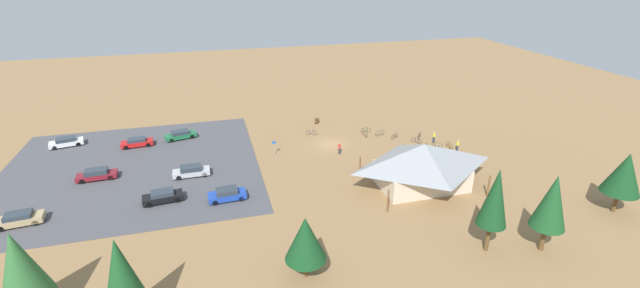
% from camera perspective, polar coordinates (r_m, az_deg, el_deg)
% --- Properties ---
extents(ground, '(160.00, 160.00, 0.00)m').
position_cam_1_polar(ground, '(63.72, 1.40, -0.09)').
color(ground, '#937047').
rests_on(ground, ground).
extents(parking_lot_asphalt, '(32.75, 31.61, 0.05)m').
position_cam_1_polar(parking_lot_asphalt, '(61.70, -23.95, -3.03)').
color(parking_lot_asphalt, '#4C4C51').
rests_on(parking_lot_asphalt, ground).
extents(bike_pavilion, '(13.04, 9.18, 5.55)m').
position_cam_1_polar(bike_pavilion, '(52.30, 13.63, -2.41)').
color(bike_pavilion, beige).
rests_on(bike_pavilion, ground).
extents(trash_bin, '(0.60, 0.60, 0.90)m').
position_cam_1_polar(trash_bin, '(72.07, -0.44, 3.13)').
color(trash_bin, brown).
rests_on(trash_bin, ground).
extents(lot_sign, '(0.56, 0.08, 2.20)m').
position_cam_1_polar(lot_sign, '(60.20, -6.17, -0.22)').
color(lot_sign, '#99999E').
rests_on(lot_sign, ground).
extents(pine_far_west, '(3.58, 3.58, 5.97)m').
position_cam_1_polar(pine_far_west, '(36.47, -1.97, -12.58)').
color(pine_far_west, brown).
rests_on(pine_far_west, ground).
extents(pine_center, '(3.14, 3.14, 7.95)m').
position_cam_1_polar(pine_center, '(44.17, 28.70, -6.83)').
color(pine_center, brown).
rests_on(pine_center, ground).
extents(pine_east, '(3.82, 3.82, 6.99)m').
position_cam_1_polar(pine_east, '(55.38, 35.70, -3.22)').
color(pine_east, brown).
rests_on(pine_east, ground).
extents(pine_midwest, '(3.22, 3.22, 7.94)m').
position_cam_1_polar(pine_midwest, '(34.42, -25.12, -15.57)').
color(pine_midwest, brown).
rests_on(pine_midwest, ground).
extents(pine_far_east, '(3.70, 3.70, 7.67)m').
position_cam_1_polar(pine_far_east, '(39.13, -35.35, -13.22)').
color(pine_far_east, brown).
rests_on(pine_far_east, ground).
extents(pine_west, '(2.73, 2.73, 8.60)m').
position_cam_1_polar(pine_west, '(41.65, 22.46, -6.69)').
color(pine_west, brown).
rests_on(pine_west, ground).
extents(bicycle_silver_trailside, '(1.67, 0.49, 0.86)m').
position_cam_1_polar(bicycle_silver_trailside, '(67.58, 8.04, 1.43)').
color(bicycle_silver_trailside, black).
rests_on(bicycle_silver_trailside, ground).
extents(bicycle_blue_yard_center, '(1.08, 1.37, 0.86)m').
position_cam_1_polar(bicycle_blue_yard_center, '(65.81, 12.80, 0.45)').
color(bicycle_blue_yard_center, black).
rests_on(bicycle_blue_yard_center, ground).
extents(bicycle_green_mid_cluster, '(1.75, 0.48, 0.92)m').
position_cam_1_polar(bicycle_green_mid_cluster, '(68.50, 6.15, 1.85)').
color(bicycle_green_mid_cluster, black).
rests_on(bicycle_green_mid_cluster, ground).
extents(bicycle_red_lone_west, '(1.22, 1.29, 0.83)m').
position_cam_1_polar(bicycle_red_lone_west, '(67.87, 13.19, 1.12)').
color(bicycle_red_lone_west, black).
rests_on(bicycle_red_lone_west, ground).
extents(bicycle_teal_edge_north, '(1.42, 1.01, 0.92)m').
position_cam_1_polar(bicycle_teal_edge_north, '(63.59, 13.91, -0.47)').
color(bicycle_teal_edge_north, black).
rests_on(bicycle_teal_edge_north, ground).
extents(bicycle_black_back_row, '(1.46, 0.80, 0.78)m').
position_cam_1_polar(bicycle_black_back_row, '(66.86, 9.98, 1.04)').
color(bicycle_black_back_row, black).
rests_on(bicycle_black_back_row, ground).
extents(bicycle_yellow_front_row, '(0.48, 1.77, 0.81)m').
position_cam_1_polar(bicycle_yellow_front_row, '(66.98, 6.03, 1.32)').
color(bicycle_yellow_front_row, black).
rests_on(bicycle_yellow_front_row, ground).
extents(bicycle_orange_near_porch, '(0.48, 1.69, 0.80)m').
position_cam_1_polar(bicycle_orange_near_porch, '(65.50, 16.97, -0.14)').
color(bicycle_orange_near_porch, black).
rests_on(bicycle_orange_near_porch, ground).
extents(bicycle_purple_edge_south, '(1.68, 0.69, 0.89)m').
position_cam_1_polar(bicycle_purple_edge_south, '(67.15, -1.12, 1.53)').
color(bicycle_purple_edge_south, black).
rests_on(bicycle_purple_edge_south, ground).
extents(bicycle_white_near_sign, '(1.08, 1.27, 0.79)m').
position_cam_1_polar(bicycle_white_near_sign, '(65.07, 15.45, -0.13)').
color(bicycle_white_near_sign, black).
rests_on(bicycle_white_near_sign, ground).
extents(bicycle_silver_by_bin, '(1.20, 1.40, 0.83)m').
position_cam_1_polar(bicycle_silver_by_bin, '(72.06, -0.37, 3.07)').
color(bicycle_silver_by_bin, black).
rests_on(bicycle_silver_by_bin, ground).
extents(car_red_near_entry, '(4.55, 2.07, 1.29)m').
position_cam_1_polar(car_red_near_entry, '(68.38, -23.35, 0.22)').
color(car_red_near_entry, red).
rests_on(car_red_near_entry, parking_lot_asphalt).
extents(car_maroon_back_corner, '(4.79, 1.92, 1.38)m').
position_cam_1_polar(car_maroon_back_corner, '(60.29, -27.78, -3.62)').
color(car_maroon_back_corner, maroon).
rests_on(car_maroon_back_corner, parking_lot_asphalt).
extents(car_green_far_end, '(4.86, 2.82, 1.32)m').
position_cam_1_polar(car_green_far_end, '(68.92, -18.22, 1.18)').
color(car_green_far_end, '#1E6B3D').
rests_on(car_green_far_end, parking_lot_asphalt).
extents(car_white_front_row, '(4.80, 2.73, 1.34)m').
position_cam_1_polar(car_white_front_row, '(73.23, -30.91, 0.24)').
color(car_white_front_row, white).
rests_on(car_white_front_row, parking_lot_asphalt).
extents(car_silver_second_row, '(4.57, 1.82, 1.39)m').
position_cam_1_polar(car_silver_second_row, '(56.62, -16.89, -3.49)').
color(car_silver_second_row, '#BCBCC1').
rests_on(car_silver_second_row, parking_lot_asphalt).
extents(car_black_by_curb, '(4.54, 2.14, 1.37)m').
position_cam_1_polar(car_black_by_curb, '(51.78, -20.36, -6.61)').
color(car_black_by_curb, black).
rests_on(car_black_by_curb, parking_lot_asphalt).
extents(car_tan_end_stall, '(4.63, 2.27, 1.35)m').
position_cam_1_polar(car_tan_end_stall, '(54.56, -35.38, -8.19)').
color(car_tan_end_stall, tan).
rests_on(car_tan_end_stall, parking_lot_asphalt).
extents(car_blue_aisle_side, '(4.34, 2.06, 1.40)m').
position_cam_1_polar(car_blue_aisle_side, '(50.13, -12.37, -6.61)').
color(car_blue_aisle_side, '#1E42B2').
rests_on(car_blue_aisle_side, parking_lot_asphalt).
extents(visitor_at_bikes, '(0.36, 0.39, 1.70)m').
position_cam_1_polar(visitor_at_bikes, '(64.43, 17.99, -0.16)').
color(visitor_at_bikes, '#2D3347').
rests_on(visitor_at_bikes, ground).
extents(visitor_crossing_yard, '(0.36, 0.36, 1.74)m').
position_cam_1_polar(visitor_crossing_yard, '(60.38, 2.62, -0.54)').
color(visitor_crossing_yard, '#2D3347').
rests_on(visitor_crossing_yard, ground).
extents(visitor_by_pavilion, '(0.40, 0.40, 1.74)m').
position_cam_1_polar(visitor_by_pavilion, '(66.45, 15.05, 0.94)').
color(visitor_by_pavilion, '#2D3347').
rests_on(visitor_by_pavilion, ground).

